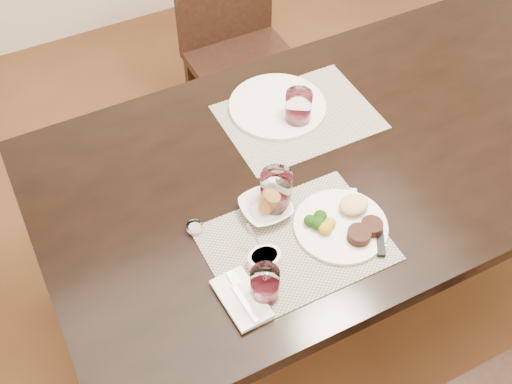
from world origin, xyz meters
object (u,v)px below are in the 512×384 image
dinner_plate (345,223)px  wine_glass_near (276,192)px  steak_knife (374,232)px  far_plate (277,106)px  cracker_bowl (266,208)px  chair_far (237,40)px

dinner_plate → wine_glass_near: bearing=140.3°
dinner_plate → steak_knife: bearing=-34.8°
wine_glass_near → far_plate: 0.39m
steak_knife → cracker_bowl: (-0.22, 0.19, 0.01)m
cracker_bowl → dinner_plate: bearing=-40.0°
chair_far → far_plate: chair_far is taller
dinner_plate → cracker_bowl: cracker_bowl is taller
wine_glass_near → far_plate: size_ratio=0.39×
chair_far → far_plate: bearing=-104.8°
steak_knife → dinner_plate: bearing=164.8°
far_plate → chair_far: bearing=75.2°
dinner_plate → far_plate: size_ratio=0.82×
steak_knife → cracker_bowl: bearing=168.1°
dinner_plate → far_plate: dinner_plate is taller
chair_far → steak_knife: size_ratio=3.76×
dinner_plate → cracker_bowl: (-0.17, 0.14, 0.00)m
chair_far → far_plate: size_ratio=2.96×
chair_far → steak_knife: (-0.18, -1.23, 0.26)m
far_plate → dinner_plate: bearing=-96.9°
chair_far → wine_glass_near: bearing=-109.8°
dinner_plate → cracker_bowl: 0.22m
steak_knife → wine_glass_near: size_ratio=2.02×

